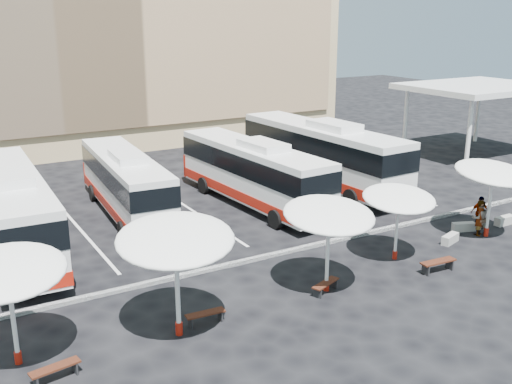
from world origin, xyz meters
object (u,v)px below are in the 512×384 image
bus_0 (12,209)px  wood_bench_0 (55,370)px  conc_bench_0 (450,239)px  passenger_0 (480,218)px  wood_bench_2 (326,285)px  sunshade_3 (399,199)px  wood_bench_1 (205,315)px  wood_bench_3 (438,263)px  sunshade_1 (175,240)px  sunshade_2 (329,215)px  passenger_1 (480,218)px  passenger_2 (480,212)px  conc_bench_1 (464,227)px  bus_1 (125,181)px  bus_2 (253,171)px  sunshade_0 (7,272)px  conc_bench_2 (505,220)px  sunshade_4 (493,173)px  bus_3 (321,152)px

bus_0 → wood_bench_0: (-0.73, -10.99, -1.65)m
bus_0 → conc_bench_0: size_ratio=11.29×
passenger_0 → wood_bench_2: bearing=156.2°
sunshade_3 → wood_bench_1: (-9.53, -0.99, -2.39)m
wood_bench_3 → passenger_0: passenger_0 is taller
wood_bench_1 → wood_bench_3: size_ratio=0.86×
wood_bench_0 → sunshade_1: bearing=8.0°
sunshade_2 → passenger_1: sunshade_2 is taller
wood_bench_1 → passenger_2: size_ratio=0.86×
bus_0 → sunshade_3: size_ratio=3.22×
wood_bench_3 → conc_bench_0: bearing=34.5°
passenger_0 → passenger_2: size_ratio=1.07×
passenger_2 → sunshade_2: bearing=-151.7°
wood_bench_0 → conc_bench_1: (20.01, 2.68, -0.13)m
passenger_0 → passenger_1: passenger_0 is taller
bus_1 → sunshade_2: sunshade_2 is taller
conc_bench_1 → sunshade_2: bearing=-169.0°
bus_2 → conc_bench_1: 11.28m
bus_1 → wood_bench_3: size_ratio=6.84×
bus_2 → wood_bench_1: bearing=-130.3°
sunshade_0 → passenger_1: sunshade_0 is taller
wood_bench_0 → conc_bench_2: 22.63m
bus_2 → passenger_1: bearing=-57.4°
sunshade_4 → wood_bench_1: (-15.22, -0.86, -2.77)m
wood_bench_1 → conc_bench_0: (13.03, 1.09, -0.12)m
sunshade_2 → passenger_2: 11.10m
conc_bench_1 → passenger_2: passenger_2 is taller
wood_bench_1 → passenger_2: bearing=6.6°
bus_3 → conc_bench_1: bearing=-85.4°
bus_3 → sunshade_2: size_ratio=3.42×
bus_0 → bus_2: (12.53, 0.56, -0.08)m
bus_3 → conc_bench_0: bus_3 is taller
bus_0 → passenger_2: bus_0 is taller
bus_0 → passenger_1: 21.52m
sunshade_4 → conc_bench_1: bearing=109.8°
bus_2 → sunshade_1: size_ratio=2.46×
sunshade_0 → sunshade_1: bearing=-10.2°
sunshade_0 → sunshade_2: size_ratio=1.10×
bus_0 → wood_bench_2: 14.08m
sunshade_2 → passenger_1: (9.95, 1.18, -2.20)m
wood_bench_1 → conc_bench_1: size_ratio=1.27×
sunshade_3 → conc_bench_0: 4.31m
bus_3 → passenger_2: bus_3 is taller
sunshade_4 → conc_bench_2: size_ratio=3.18×
sunshade_2 → sunshade_3: bearing=12.6°
bus_2 → passenger_2: bus_2 is taller
passenger_1 → conc_bench_2: bearing=-157.8°
wood_bench_0 → conc_bench_2: bearing=5.8°
wood_bench_1 → passenger_1: size_ratio=0.83×
sunshade_3 → bus_1: bearing=124.4°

